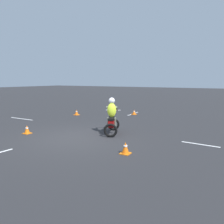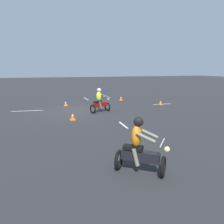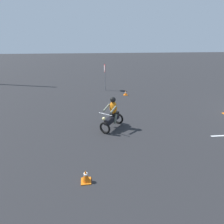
% 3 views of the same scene
% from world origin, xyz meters
% --- Properties ---
extents(motorcycle_rider_background, '(1.47, 1.35, 1.66)m').
position_xyz_m(motorcycle_rider_background, '(-0.27, 9.95, 0.73)').
color(motorcycle_rider_background, black).
rests_on(motorcycle_rider_background, ground).
extents(stop_sign, '(0.70, 0.08, 2.30)m').
position_xyz_m(stop_sign, '(7.21, 9.64, 1.63)').
color(stop_sign, slate).
rests_on(stop_sign, ground).
extents(traffic_cone_near_left, '(0.32, 0.32, 0.44)m').
position_xyz_m(traffic_cone_near_left, '(-3.83, 11.27, 0.21)').
color(traffic_cone_near_left, orange).
rests_on(traffic_cone_near_left, ground).
extents(traffic_cone_mid_left, '(0.32, 0.32, 0.34)m').
position_xyz_m(traffic_cone_mid_left, '(5.43, 8.09, 0.16)').
color(traffic_cone_mid_left, orange).
rests_on(traffic_cone_mid_left, ground).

